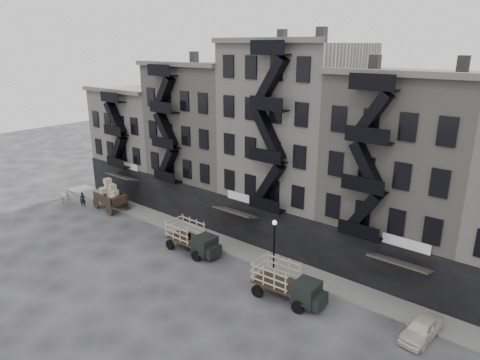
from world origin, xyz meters
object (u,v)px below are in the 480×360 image
Objects in this scene: horse at (64,198)px; stake_truck_west at (192,236)px; stake_truck_east at (287,280)px; pedestrian_west at (83,200)px; wagon at (109,192)px; car_east at (421,329)px; pedestrian_mid at (189,242)px.

stake_truck_west is at bearing -96.59° from horse.
stake_truck_east is 3.21× the size of pedestrian_west.
stake_truck_east is at bearing -99.41° from horse.
stake_truck_east is 26.93m from pedestrian_west.
pedestrian_west is (-26.91, 0.80, -0.66)m from stake_truck_east.
wagon is at bearing -74.37° from horse.
car_east is 35.44m from pedestrian_west.
wagon is 1.13× the size of car_east.
pedestrian_mid is at bearing -53.32° from pedestrian_west.
car_east is 19.07m from pedestrian_mid.
pedestrian_mid is at bearing -0.36° from wagon.
car_east is (32.56, -0.59, -1.30)m from wagon.
pedestrian_west is 0.99× the size of pedestrian_mid.
stake_truck_west reaches higher than pedestrian_mid.
stake_truck_east is at bearing -4.03° from stake_truck_west.
horse is at bearing -21.19° from pedestrian_mid.
pedestrian_mid is at bearing -96.53° from horse.
car_east is at bearing 8.66° from stake_truck_east.
pedestrian_west reaches higher than car_east.
stake_truck_west reaches higher than pedestrian_west.
pedestrian_west is (-2.86, -1.50, -1.12)m from wagon.
pedestrian_mid is (13.51, -1.41, -1.11)m from wagon.
pedestrian_west is (2.28, 0.93, 0.01)m from horse.
pedestrian_west is at bearing -24.02° from pedestrian_mid.
pedestrian_mid is at bearing 172.51° from stake_truck_east.
stake_truck_east reaches higher than horse.
stake_truck_west is 18.70m from car_east.
stake_truck_west reaches higher than horse.
wagon is 13.98m from stake_truck_west.
stake_truck_west is at bearing 155.78° from pedestrian_mid.
pedestrian_mid is (18.65, 1.02, 0.01)m from horse.
wagon is at bearing -173.55° from car_east.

